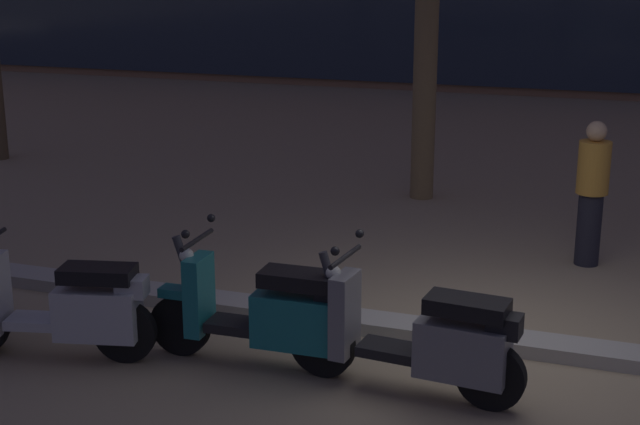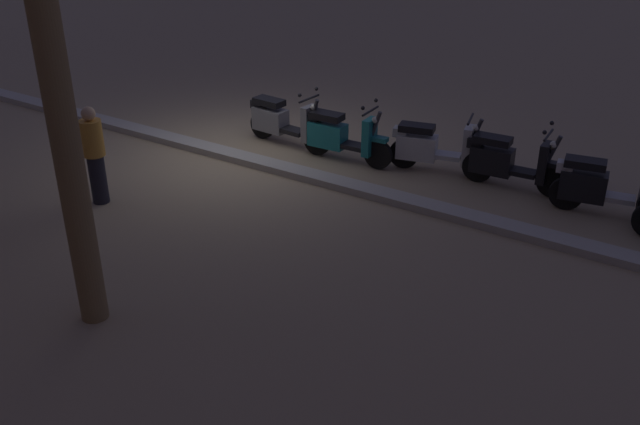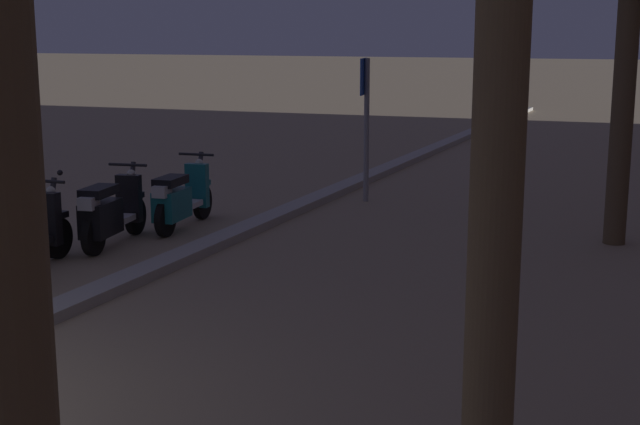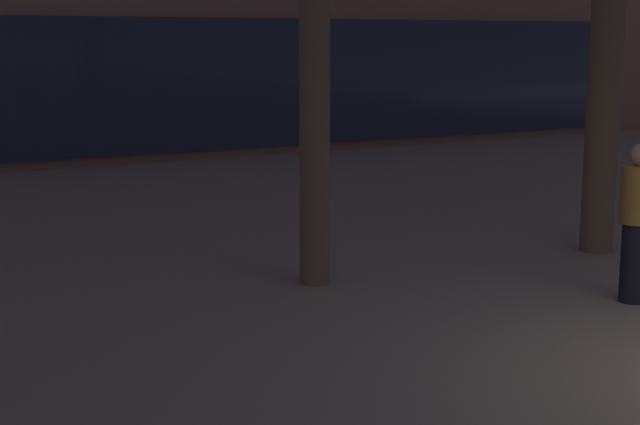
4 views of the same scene
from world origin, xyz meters
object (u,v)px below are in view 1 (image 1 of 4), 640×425
scooter_teal_tail_end (265,314)px  scooter_silver_gap_after_mid (65,308)px  scooter_grey_mid_rear (424,340)px  pedestrian_by_palm_tree (592,191)px

scooter_teal_tail_end → scooter_silver_gap_after_mid: bearing=-165.2°
scooter_grey_mid_rear → pedestrian_by_palm_tree: bearing=75.1°
scooter_teal_tail_end → scooter_grey_mid_rear: bearing=-3.5°
scooter_teal_tail_end → pedestrian_by_palm_tree: size_ratio=1.12×
scooter_teal_tail_end → pedestrian_by_palm_tree: (2.29, 3.54, 0.37)m
scooter_silver_gap_after_mid → scooter_grey_mid_rear: (2.92, 0.34, 0.01)m
scooter_silver_gap_after_mid → pedestrian_by_palm_tree: bearing=45.5°
scooter_grey_mid_rear → pedestrian_by_palm_tree: (0.96, 3.62, 0.37)m
scooter_silver_gap_after_mid → scooter_teal_tail_end: bearing=14.8°
pedestrian_by_palm_tree → scooter_grey_mid_rear: bearing=-104.9°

